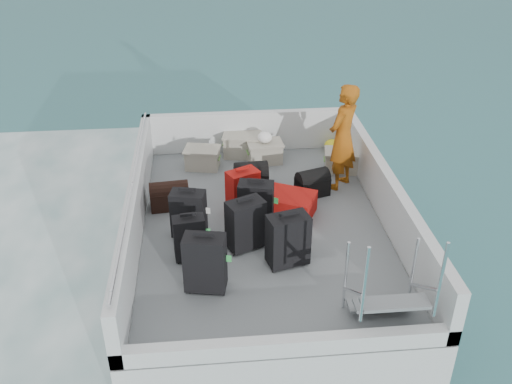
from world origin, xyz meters
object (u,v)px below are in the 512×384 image
suitcase_6 (288,241)px  passenger (343,137)px  crate_1 (242,146)px  suitcase_7 (256,205)px  suitcase_4 (246,225)px  suitcase_0 (190,239)px  crate_3 (342,162)px  suitcase_3 (205,264)px  suitcase_8 (285,203)px  suitcase_5 (243,190)px  suitcase_1 (189,215)px  crate_2 (265,153)px  crate_0 (202,159)px

suitcase_6 → passenger: size_ratio=0.42×
crate_1 → suitcase_7: bearing=-89.3°
suitcase_4 → crate_1: suitcase_4 is taller
suitcase_0 → passenger: (2.30, 1.69, 0.52)m
crate_3 → passenger: size_ratio=0.32×
suitcase_0 → crate_1: (0.87, 2.90, -0.12)m
suitcase_3 → passenger: bearing=58.2°
suitcase_8 → suitcase_6: bearing=-160.4°
suitcase_0 → suitcase_5: suitcase_5 is taller
suitcase_0 → crate_3: (2.45, 2.19, -0.14)m
suitcase_3 → suitcase_6: size_ratio=1.05×
suitcase_1 → crate_2: (1.25, 2.11, -0.17)m
suitcase_5 → crate_3: bearing=4.6°
crate_2 → crate_3: crate_2 is taller
suitcase_3 → suitcase_5: size_ratio=1.19×
suitcase_4 → suitcase_1: bearing=130.7°
suitcase_1 → crate_0: suitcase_1 is taller
suitcase_1 → suitcase_5: bearing=52.3°
suitcase_0 → crate_2: suitcase_0 is taller
suitcase_3 → suitcase_4: size_ratio=1.05×
suitcase_3 → suitcase_8: 1.97m
suitcase_4 → suitcase_7: size_ratio=1.05×
suitcase_7 → crate_3: bearing=56.2°
suitcase_3 → passenger: passenger is taller
suitcase_0 → crate_3: 3.29m
suitcase_1 → suitcase_4: 0.81m
suitcase_7 → crate_1: (-0.03, 2.21, -0.15)m
crate_1 → passenger: size_ratio=0.37×
suitcase_3 → suitcase_1: bearing=110.7°
suitcase_7 → crate_2: size_ratio=1.21×
suitcase_1 → crate_2: bearing=72.2°
suitcase_5 → passenger: size_ratio=0.37×
suitcase_1 → crate_0: size_ratio=1.27×
crate_0 → suitcase_3: bearing=-90.1°
crate_1 → suitcase_8: bearing=-76.2°
crate_3 → passenger: (-0.15, -0.49, 0.66)m
suitcase_7 → passenger: bearing=47.7°
crate_1 → passenger: passenger is taller
suitcase_7 → crate_2: 1.96m
crate_3 → suitcase_4: bearing=-130.8°
suitcase_0 → passenger: size_ratio=0.37×
suitcase_5 → crate_3: size_ratio=1.15×
suitcase_7 → suitcase_4: bearing=-96.9°
crate_1 → crate_3: bearing=-24.4°
suitcase_5 → suitcase_6: size_ratio=0.88×
crate_1 → crate_2: size_ratio=1.10×
suitcase_3 → suitcase_5: suitcase_3 is taller
suitcase_4 → crate_2: (0.51, 2.44, -0.18)m
crate_0 → suitcase_4: bearing=-77.1°
suitcase_3 → suitcase_7: bearing=72.1°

